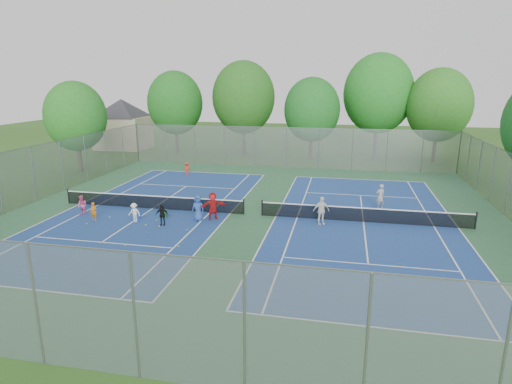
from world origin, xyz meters
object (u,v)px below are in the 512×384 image
net_right (364,215)px  ball_hopper (165,214)px  instructor (380,197)px  net_left (152,202)px  ball_crate (137,216)px

net_right → ball_hopper: (-12.44, -1.60, -0.20)m
ball_hopper → instructor: instructor is taller
ball_hopper → instructor: size_ratio=0.29×
net_left → ball_hopper: size_ratio=25.38×
net_right → ball_hopper: size_ratio=25.38×
net_left → ball_crate: (-0.07, -2.13, -0.29)m
ball_hopper → ball_crate: bearing=-161.9°
ball_crate → instructor: bearing=19.0°
net_right → instructor: (1.17, 3.13, 0.42)m
ball_crate → ball_hopper: size_ratio=0.78×
ball_crate → instructor: size_ratio=0.23×
net_right → instructor: instructor is taller
ball_crate → instructor: instructor is taller
net_left → ball_hopper: (1.56, -1.60, -0.20)m
net_right → ball_hopper: 12.54m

